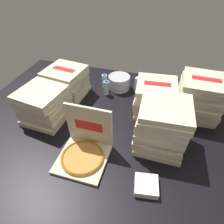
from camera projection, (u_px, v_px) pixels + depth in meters
ground_plane at (114, 130)px, 2.02m from camera, size 3.20×2.40×0.02m
open_pizza_box at (84, 148)px, 1.72m from camera, size 0.42×0.43×0.45m
pizza_stack_center_far at (162, 126)px, 1.73m from camera, size 0.46×0.46×0.45m
pizza_stack_right_mid at (44, 105)px, 2.05m from camera, size 0.48×0.48×0.35m
pizza_stack_center_near at (155, 98)px, 2.13m from camera, size 0.47×0.48×0.35m
pizza_stack_right_near at (66, 82)px, 2.38m from camera, size 0.48×0.49×0.35m
pizza_stack_left_near at (199, 97)px, 2.06m from camera, size 0.46×0.45×0.46m
ice_bucket at (119, 82)px, 2.54m from camera, size 0.27×0.27×0.17m
water_bottle_0 at (137, 84)px, 2.49m from camera, size 0.07×0.07×0.20m
water_bottle_1 at (105, 81)px, 2.55m from camera, size 0.07×0.07×0.20m
water_bottle_2 at (106, 88)px, 2.43m from camera, size 0.07×0.07×0.20m
napkin_pile at (146, 185)px, 1.52m from camera, size 0.21×0.21×0.06m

